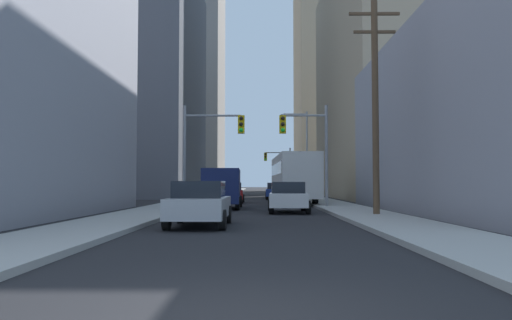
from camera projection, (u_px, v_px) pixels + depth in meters
name	position (u px, v px, depth m)	size (l,w,h in m)	color
sidewalk_left	(213.00, 196.00, 55.12)	(2.86, 160.00, 0.15)	#9E9E99
sidewalk_right	(302.00, 196.00, 55.04)	(2.86, 160.00, 0.15)	#9E9E99
city_bus	(294.00, 177.00, 35.55)	(2.88, 11.58, 3.40)	silver
cargo_van_navy	(222.00, 186.00, 28.51)	(2.16, 5.26, 2.26)	#141E4C
sedan_silver	(200.00, 203.00, 16.63)	(1.95, 4.21, 1.52)	#B7BABF
sedan_white	(288.00, 197.00, 24.65)	(1.96, 4.27, 1.52)	white
sedan_red	(231.00, 193.00, 36.73)	(1.95, 4.26, 1.52)	maroon
sedan_blue	(276.00, 191.00, 44.74)	(1.95, 4.26, 1.52)	navy
traffic_signal_near_left	(210.00, 139.00, 28.82)	(3.59, 0.44, 6.00)	gray
traffic_signal_near_right	(306.00, 140.00, 28.77)	(2.81, 0.44, 6.00)	gray
traffic_signal_far_right	(279.00, 163.00, 63.23)	(3.42, 0.44, 6.00)	gray
utility_pole_right	(375.00, 101.00, 21.37)	(2.20, 0.28, 9.41)	brown
street_lamp_right	(303.00, 147.00, 41.64)	(2.32, 0.32, 7.50)	gray
building_left_mid_office	(93.00, 82.00, 56.25)	(23.14, 22.47, 25.81)	#4C515B
building_left_far_tower	(182.00, 13.00, 99.11)	(16.14, 18.89, 71.03)	gray
building_right_mid_block	(421.00, 78.00, 49.61)	(17.62, 28.90, 24.07)	tan
building_right_far_highrise	(335.00, 39.00, 97.44)	(14.94, 20.58, 59.55)	tan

